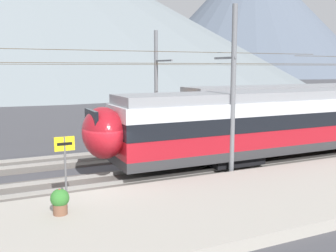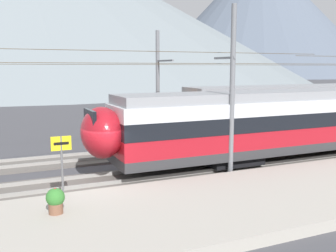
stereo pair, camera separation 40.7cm
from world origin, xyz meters
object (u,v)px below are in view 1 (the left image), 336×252
(train_far_track, at_px, (324,107))
(catenary_mast_mid, at_px, (232,90))
(potted_plant_platform_edge, at_px, (60,200))
(catenary_mast_far_side, at_px, (157,86))
(platform_sign, at_px, (65,154))

(train_far_track, bearing_deg, catenary_mast_mid, -153.83)
(catenary_mast_mid, distance_m, potted_plant_platform_edge, 9.26)
(catenary_mast_far_side, height_order, platform_sign, catenary_mast_far_side)
(catenary_mast_mid, bearing_deg, catenary_mast_far_side, 91.34)
(platform_sign, bearing_deg, catenary_mast_far_side, 50.76)
(potted_plant_platform_edge, bearing_deg, platform_sign, 70.96)
(train_far_track, relative_size, potted_plant_platform_edge, 30.08)
(train_far_track, bearing_deg, platform_sign, -159.97)
(platform_sign, distance_m, potted_plant_platform_edge, 1.82)
(train_far_track, xyz_separation_m, potted_plant_platform_edge, (-20.61, -8.64, -1.36))
(platform_sign, relative_size, potted_plant_platform_edge, 2.73)
(train_far_track, distance_m, potted_plant_platform_edge, 22.39)
(catenary_mast_mid, bearing_deg, platform_sign, -170.59)
(train_far_track, height_order, platform_sign, train_far_track)
(catenary_mast_mid, relative_size, catenary_mast_far_side, 1.00)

